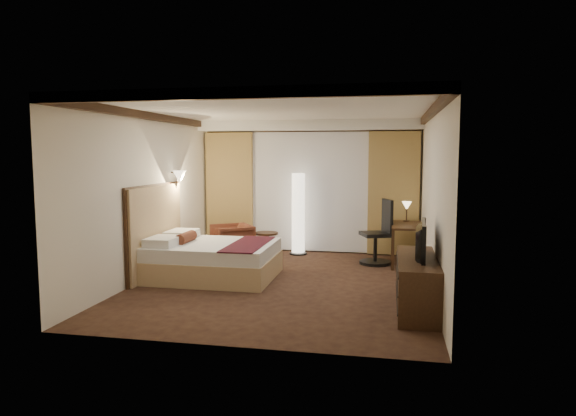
% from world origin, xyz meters
% --- Properties ---
extents(floor, '(4.50, 5.50, 0.01)m').
position_xyz_m(floor, '(0.00, 0.00, 0.00)').
color(floor, black).
rests_on(floor, ground).
extents(ceiling, '(4.50, 5.50, 0.01)m').
position_xyz_m(ceiling, '(0.00, 0.00, 2.70)').
color(ceiling, white).
rests_on(ceiling, back_wall).
extents(back_wall, '(4.50, 0.02, 2.70)m').
position_xyz_m(back_wall, '(0.00, 2.75, 1.35)').
color(back_wall, white).
rests_on(back_wall, floor).
extents(left_wall, '(0.02, 5.50, 2.70)m').
position_xyz_m(left_wall, '(-2.25, 0.00, 1.35)').
color(left_wall, white).
rests_on(left_wall, floor).
extents(right_wall, '(0.02, 5.50, 2.70)m').
position_xyz_m(right_wall, '(2.25, 0.00, 1.35)').
color(right_wall, white).
rests_on(right_wall, floor).
extents(crown_molding, '(4.50, 5.50, 0.12)m').
position_xyz_m(crown_molding, '(0.00, 0.00, 2.64)').
color(crown_molding, black).
rests_on(crown_molding, ceiling).
extents(soffit, '(4.50, 0.50, 0.20)m').
position_xyz_m(soffit, '(0.00, 2.50, 2.60)').
color(soffit, white).
rests_on(soffit, ceiling).
extents(curtain_sheer, '(2.48, 0.04, 2.45)m').
position_xyz_m(curtain_sheer, '(0.00, 2.67, 1.25)').
color(curtain_sheer, silver).
rests_on(curtain_sheer, back_wall).
extents(curtain_left_drape, '(1.00, 0.14, 2.45)m').
position_xyz_m(curtain_left_drape, '(-1.70, 2.61, 1.25)').
color(curtain_left_drape, '#9F8449').
rests_on(curtain_left_drape, back_wall).
extents(curtain_right_drape, '(1.00, 0.14, 2.45)m').
position_xyz_m(curtain_right_drape, '(1.70, 2.61, 1.25)').
color(curtain_right_drape, '#9F8449').
rests_on(curtain_right_drape, back_wall).
extents(wall_sconce, '(0.24, 0.24, 0.24)m').
position_xyz_m(wall_sconce, '(-2.09, 0.90, 1.62)').
color(wall_sconce, white).
rests_on(wall_sconce, left_wall).
extents(bed, '(1.99, 1.55, 0.58)m').
position_xyz_m(bed, '(-1.19, 0.12, 0.29)').
color(bed, white).
rests_on(bed, floor).
extents(headboard, '(0.12, 1.85, 1.50)m').
position_xyz_m(headboard, '(-2.20, 0.12, 0.75)').
color(headboard, tan).
rests_on(headboard, floor).
extents(armchair, '(0.96, 0.97, 0.74)m').
position_xyz_m(armchair, '(-1.37, 1.69, 0.37)').
color(armchair, '#552319').
rests_on(armchair, floor).
extents(side_table, '(0.46, 0.46, 0.50)m').
position_xyz_m(side_table, '(-0.72, 1.87, 0.25)').
color(side_table, black).
rests_on(side_table, floor).
extents(floor_lamp, '(0.35, 0.35, 1.66)m').
position_xyz_m(floor_lamp, '(-0.18, 2.35, 0.83)').
color(floor_lamp, white).
rests_on(floor_lamp, floor).
extents(desk, '(0.55, 1.13, 0.75)m').
position_xyz_m(desk, '(1.95, 1.76, 0.38)').
color(desk, black).
rests_on(desk, floor).
extents(desk_lamp, '(0.18, 0.18, 0.34)m').
position_xyz_m(desk_lamp, '(1.95, 2.17, 0.92)').
color(desk_lamp, '#FFD899').
rests_on(desk_lamp, desk).
extents(office_chair, '(0.75, 0.75, 1.20)m').
position_xyz_m(office_chair, '(1.38, 1.71, 0.60)').
color(office_chair, black).
rests_on(office_chair, floor).
extents(dresser, '(0.50, 1.76, 0.68)m').
position_xyz_m(dresser, '(2.00, -0.99, 0.34)').
color(dresser, black).
rests_on(dresser, floor).
extents(television, '(0.61, 1.01, 0.13)m').
position_xyz_m(television, '(1.97, -0.99, 0.97)').
color(television, black).
rests_on(television, dresser).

